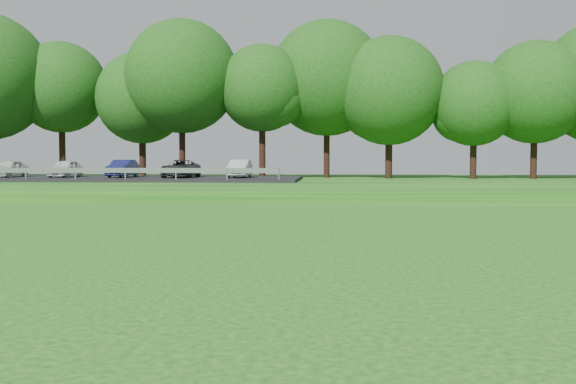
{
  "coord_description": "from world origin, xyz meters",
  "views": [
    {
      "loc": [
        -9.65,
        -9.54,
        2.06
      ],
      "look_at": [
        -10.7,
        4.9,
        1.3
      ],
      "focal_mm": 40.0,
      "sensor_mm": 36.0,
      "label": 1
    }
  ],
  "objects": [
    {
      "name": "berm",
      "position": [
        0.0,
        34.0,
        0.3
      ],
      "size": [
        130.0,
        30.0,
        0.6
      ],
      "primitive_type": "cube",
      "color": "#0E4812",
      "rests_on": "ground"
    },
    {
      "name": "walking_path",
      "position": [
        0.0,
        20.0,
        0.02
      ],
      "size": [
        130.0,
        1.6,
        0.04
      ],
      "primitive_type": "cube",
      "color": "gray",
      "rests_on": "ground"
    },
    {
      "name": "treeline",
      "position": [
        0.0,
        38.0,
        8.1
      ],
      "size": [
        104.0,
        7.0,
        15.0
      ],
      "primitive_type": null,
      "color": "#0F4312",
      "rests_on": "berm"
    },
    {
      "name": "parking_lot",
      "position": [
        -23.82,
        32.8,
        1.02
      ],
      "size": [
        24.0,
        9.0,
        1.38
      ],
      "color": "black",
      "rests_on": "berm"
    }
  ]
}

